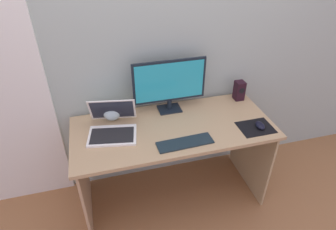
# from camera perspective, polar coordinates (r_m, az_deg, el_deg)

# --- Properties ---
(ground_plane) EXTENTS (8.00, 8.00, 0.00)m
(ground_plane) POSITION_cam_1_polar(r_m,az_deg,el_deg) (2.67, 0.88, -15.45)
(ground_plane) COLOR #98643D
(wall_back) EXTENTS (6.00, 0.04, 2.50)m
(wall_back) POSITION_cam_1_polar(r_m,az_deg,el_deg) (2.23, -1.57, 13.70)
(wall_back) COLOR #9FAEA8
(wall_back) RESTS_ON ground_plane
(desk) EXTENTS (1.49, 0.66, 0.75)m
(desk) POSITION_cam_1_polar(r_m,az_deg,el_deg) (2.24, 1.01, -5.46)
(desk) COLOR tan
(desk) RESTS_ON ground_plane
(monitor) EXTENTS (0.57, 0.14, 0.43)m
(monitor) POSITION_cam_1_polar(r_m,az_deg,el_deg) (2.22, 0.30, 6.22)
(monitor) COLOR black
(monitor) RESTS_ON desk
(speaker_right) EXTENTS (0.08, 0.08, 0.16)m
(speaker_right) POSITION_cam_1_polar(r_m,az_deg,el_deg) (2.51, 13.90, 4.73)
(speaker_right) COLOR black
(speaker_right) RESTS_ON desk
(laptop) EXTENTS (0.39, 0.38, 0.22)m
(laptop) POSITION_cam_1_polar(r_m,az_deg,el_deg) (2.11, -10.93, -2.25)
(laptop) COLOR white
(laptop) RESTS_ON desk
(fishbowl) EXTENTS (0.14, 0.14, 0.14)m
(fishbowl) POSITION_cam_1_polar(r_m,az_deg,el_deg) (2.23, -11.05, 0.69)
(fishbowl) COLOR silver
(fishbowl) RESTS_ON desk
(keyboard_external) EXTENTS (0.40, 0.13, 0.01)m
(keyboard_external) POSITION_cam_1_polar(r_m,az_deg,el_deg) (1.99, 3.38, -5.48)
(keyboard_external) COLOR #18252D
(keyboard_external) RESTS_ON desk
(mousepad) EXTENTS (0.25, 0.20, 0.00)m
(mousepad) POSITION_cam_1_polar(r_m,az_deg,el_deg) (2.23, 16.94, -2.36)
(mousepad) COLOR black
(mousepad) RESTS_ON desk
(mouse) EXTENTS (0.07, 0.11, 0.04)m
(mouse) POSITION_cam_1_polar(r_m,az_deg,el_deg) (2.23, 17.75, -1.96)
(mouse) COLOR black
(mouse) RESTS_ON mousepad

